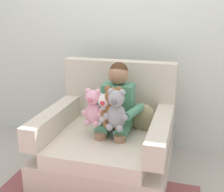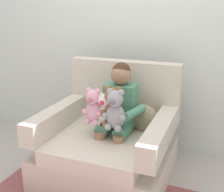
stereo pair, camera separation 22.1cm
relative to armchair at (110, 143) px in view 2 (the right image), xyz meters
The scene contains 9 objects.
ground_plane 0.30m from the armchair, 90.00° to the right, with size 8.00×8.00×0.00m, color #ADA89E.
back_wall 1.22m from the armchair, 90.00° to the left, with size 6.00×0.10×2.60m, color silver.
armchair is the anchor object (origin of this frame).
seated_child 0.33m from the armchair, 29.34° to the left, with size 0.45×0.39×0.82m.
plush_brown 0.40m from the armchair, 58.75° to the right, with size 0.20×0.16×0.33m.
plush_white 0.37m from the armchair, 92.24° to the right, with size 0.16×0.13×0.27m.
plush_pink 0.39m from the armchair, 125.37° to the right, with size 0.18×0.14×0.30m.
plush_grey 0.42m from the armchair, 56.10° to the right, with size 0.19×0.16×0.32m.
throw_pillow 0.36m from the armchair, 26.90° to the left, with size 0.26×0.12×0.26m, color #998C66.
Camera 2 is at (0.84, -2.01, 1.42)m, focal length 45.64 mm.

